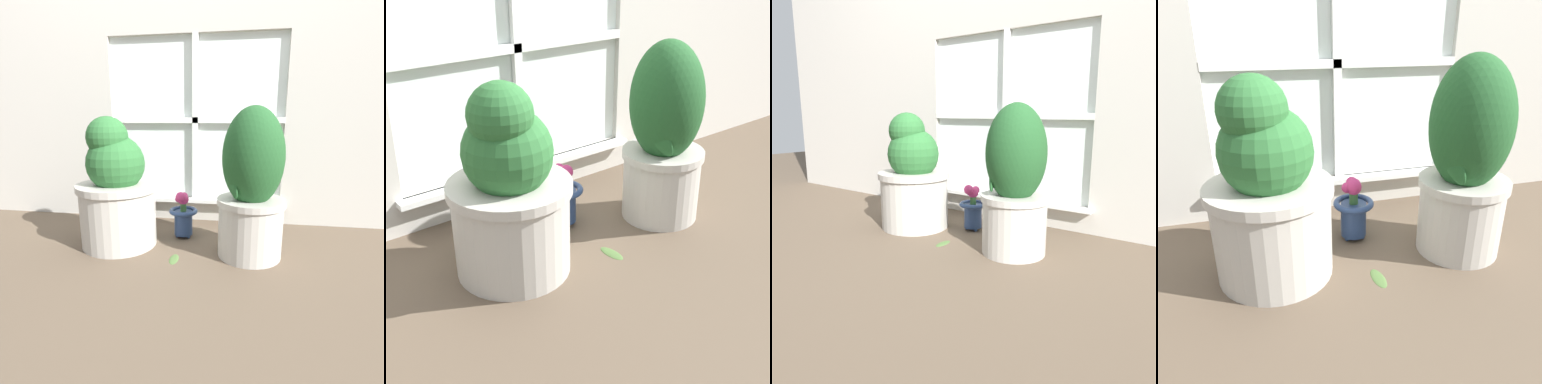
{
  "view_description": "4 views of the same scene",
  "coord_description": "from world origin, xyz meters",
  "views": [
    {
      "loc": [
        0.28,
        -1.24,
        0.66
      ],
      "look_at": [
        0.04,
        0.25,
        0.29
      ],
      "focal_mm": 28.0,
      "sensor_mm": 36.0,
      "label": 1
    },
    {
      "loc": [
        -1.15,
        -1.17,
        1.06
      ],
      "look_at": [
        -0.03,
        0.24,
        0.19
      ],
      "focal_mm": 50.0,
      "sensor_mm": 36.0,
      "label": 2
    },
    {
      "loc": [
        1.16,
        -1.39,
        0.67
      ],
      "look_at": [
        0.0,
        0.22,
        0.25
      ],
      "focal_mm": 35.0,
      "sensor_mm": 36.0,
      "label": 3
    },
    {
      "loc": [
        -0.39,
        -0.93,
        0.78
      ],
      "look_at": [
        -0.06,
        0.27,
        0.24
      ],
      "focal_mm": 35.0,
      "sensor_mm": 36.0,
      "label": 4
    }
  ],
  "objects": [
    {
      "name": "ground_plane",
      "position": [
        0.0,
        0.0,
        0.0
      ],
      "size": [
        10.0,
        10.0,
        0.0
      ],
      "primitive_type": "plane",
      "color": "brown"
    },
    {
      "name": "potted_plant_left",
      "position": [
        -0.35,
        0.2,
        0.29
      ],
      "size": [
        0.42,
        0.42,
        0.67
      ],
      "color": "#B7B2A8",
      "rests_on": "ground_plane"
    },
    {
      "name": "potted_plant_right",
      "position": [
        0.34,
        0.16,
        0.34
      ],
      "size": [
        0.33,
        0.33,
        0.72
      ],
      "color": "#B7B2A8",
      "rests_on": "ground_plane"
    },
    {
      "name": "flower_vase",
      "position": [
        -0.02,
        0.34,
        0.13
      ],
      "size": [
        0.16,
        0.16,
        0.27
      ],
      "color": "navy",
      "rests_on": "ground_plane"
    },
    {
      "name": "fallen_leaf",
      "position": [
        -0.01,
        0.05,
        0.0
      ],
      "size": [
        0.05,
        0.11,
        0.01
      ],
      "color": "#476633",
      "rests_on": "ground_plane"
    }
  ]
}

